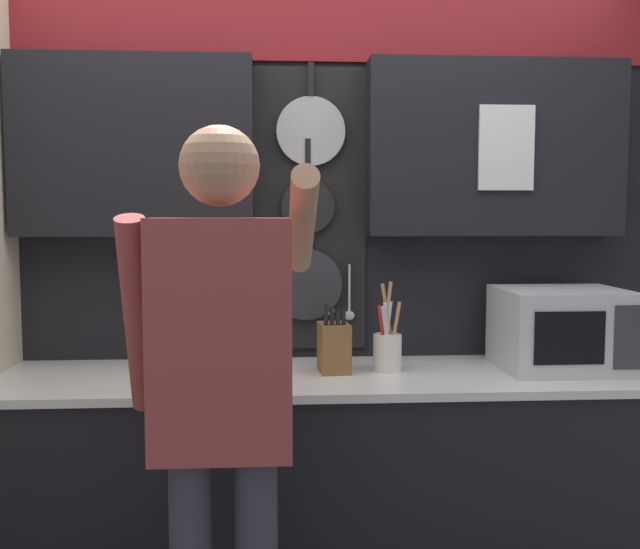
# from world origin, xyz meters

# --- Properties ---
(base_cabinet_counter) EXTENTS (2.44, 0.65, 0.93)m
(base_cabinet_counter) POSITION_xyz_m (0.00, -0.00, 0.46)
(base_cabinet_counter) COLOR black
(base_cabinet_counter) RESTS_ON ground_plane
(back_wall_unit) EXTENTS (3.01, 0.22, 2.53)m
(back_wall_unit) POSITION_xyz_m (0.01, 0.29, 1.52)
(back_wall_unit) COLOR black
(back_wall_unit) RESTS_ON ground_plane
(microwave) EXTENTS (0.47, 0.41, 0.31)m
(microwave) POSITION_xyz_m (0.90, 0.03, 1.08)
(microwave) COLOR silver
(microwave) RESTS_ON base_cabinet_counter
(knife_block) EXTENTS (0.12, 0.16, 0.26)m
(knife_block) POSITION_xyz_m (0.03, 0.03, 1.02)
(knife_block) COLOR brown
(knife_block) RESTS_ON base_cabinet_counter
(utensil_crock) EXTENTS (0.11, 0.11, 0.34)m
(utensil_crock) POSITION_xyz_m (0.23, 0.03, 1.02)
(utensil_crock) COLOR white
(utensil_crock) RESTS_ON base_cabinet_counter
(person) EXTENTS (0.54, 0.64, 1.76)m
(person) POSITION_xyz_m (-0.34, -0.68, 1.06)
(person) COLOR #383842
(person) RESTS_ON ground_plane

